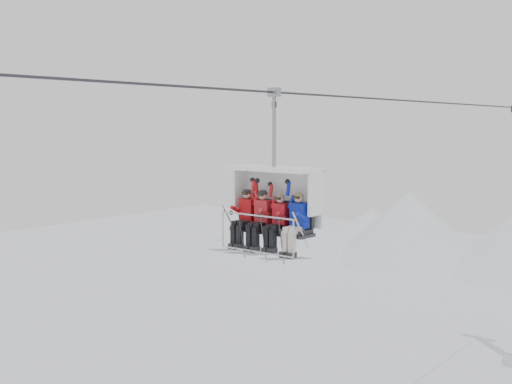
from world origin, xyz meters
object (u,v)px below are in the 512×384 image
Objects in this scene: skier_center_left at (261,217)px; skier_center_right at (278,220)px; chairlift_carrier at (277,198)px; skier_far_left at (245,215)px; skier_far_right at (297,221)px.

skier_center_left is 0.55m from skier_center_right.
skier_center_right is at bearing -48.93° from chairlift_carrier.
chairlift_carrier reaches higher than skier_center_right.
chairlift_carrier is at bearing 21.30° from skier_far_left.
skier_far_right is at bearing 0.98° from skier_center_right.
skier_far_right is (0.83, -0.30, -0.47)m from chairlift_carrier.
skier_far_right is (1.10, 0.00, 0.01)m from skier_center_left.
skier_far_right is at bearing -20.07° from chairlift_carrier.
chairlift_carrier is 0.65m from skier_center_right.
skier_center_left is at bearing -179.91° from skier_far_right.
skier_center_left is at bearing 179.18° from skier_center_right.
chairlift_carrier is 2.36× the size of skier_far_right.
chairlift_carrier is at bearing 159.93° from skier_far_right.
skier_far_left is at bearing -179.90° from skier_center_left.
chairlift_carrier reaches higher than skier_far_left.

